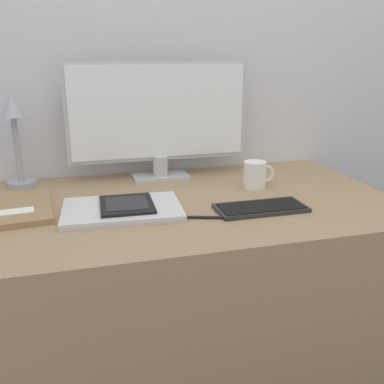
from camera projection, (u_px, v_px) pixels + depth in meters
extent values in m
cube|color=silver|center=(165.00, 39.00, 1.59)|extent=(3.60, 0.05, 2.40)
cube|color=#997A56|center=(194.00, 295.00, 1.48)|extent=(1.28, 0.76, 0.70)
cube|color=#B7B7BC|center=(161.00, 176.00, 1.61)|extent=(0.21, 0.11, 0.01)
cylinder|color=#B7B7BC|center=(160.00, 166.00, 1.60)|extent=(0.06, 0.06, 0.07)
cube|color=#B7B7BC|center=(159.00, 112.00, 1.54)|extent=(0.66, 0.01, 0.36)
cube|color=white|center=(159.00, 112.00, 1.54)|extent=(0.63, 0.01, 0.33)
cube|color=#282828|center=(261.00, 208.00, 1.28)|extent=(0.27, 0.12, 0.01)
cube|color=black|center=(261.00, 206.00, 1.28)|extent=(0.25, 0.10, 0.00)
cube|color=#BCBCC1|center=(122.00, 211.00, 1.26)|extent=(0.36, 0.25, 0.01)
cube|color=silver|center=(122.00, 208.00, 1.26)|extent=(0.36, 0.25, 0.01)
cube|color=black|center=(127.00, 205.00, 1.26)|extent=(0.16, 0.18, 0.01)
cube|color=black|center=(127.00, 203.00, 1.26)|extent=(0.13, 0.13, 0.00)
cylinder|color=#999EA8|center=(22.00, 184.00, 1.51)|extent=(0.10, 0.10, 0.02)
cylinder|color=#999EA8|center=(17.00, 150.00, 1.47)|extent=(0.02, 0.02, 0.22)
cone|color=#999EA8|center=(12.00, 105.00, 1.42)|extent=(0.08, 0.08, 0.08)
cube|color=#93704C|center=(15.00, 210.00, 1.26)|extent=(0.23, 0.29, 0.02)
cube|color=silver|center=(13.00, 211.00, 1.22)|extent=(0.12, 0.06, 0.00)
cylinder|color=white|center=(255.00, 175.00, 1.49)|extent=(0.08, 0.08, 0.09)
torus|color=white|center=(266.00, 174.00, 1.50)|extent=(0.06, 0.01, 0.06)
cylinder|color=black|center=(210.00, 217.00, 1.21)|extent=(0.14, 0.05, 0.01)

